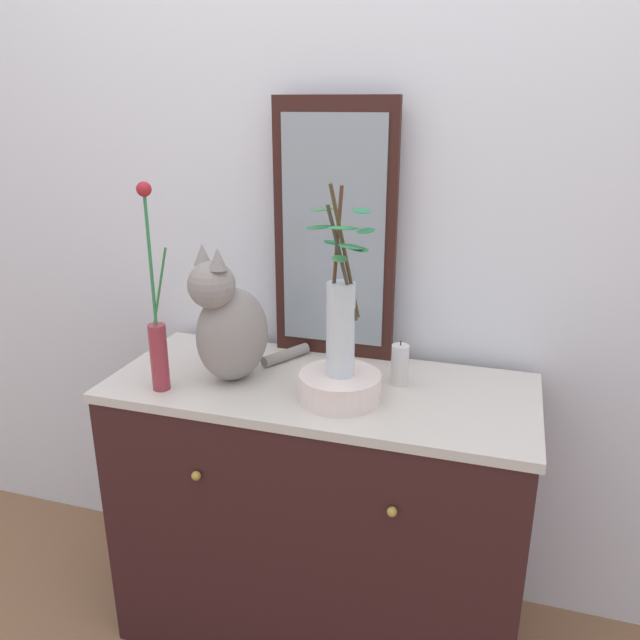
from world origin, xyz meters
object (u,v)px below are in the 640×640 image
object	(u,v)px
cat_sitting	(229,325)
sideboard	(320,511)
mirror_leaning	(334,232)
bowl_porcelain	(340,387)
vase_slim_green	(157,336)
candle_pillar	(400,365)
vase_glass_clear	(341,317)

from	to	relation	value
cat_sitting	sideboard	bearing A→B (deg)	9.98
mirror_leaning	bowl_porcelain	distance (m)	0.45
vase_slim_green	mirror_leaning	bearing A→B (deg)	45.74
bowl_porcelain	candle_pillar	world-z (taller)	candle_pillar
sideboard	cat_sitting	xyz separation A→B (m)	(-0.24, -0.04, 0.56)
mirror_leaning	cat_sitting	bearing A→B (deg)	-128.90
cat_sitting	bowl_porcelain	distance (m)	0.34
bowl_porcelain	vase_glass_clear	distance (m)	0.19
sideboard	mirror_leaning	xyz separation A→B (m)	(-0.03, 0.22, 0.77)
vase_slim_green	vase_glass_clear	xyz separation A→B (m)	(0.46, 0.07, 0.07)
mirror_leaning	vase_glass_clear	size ratio (longest dim) A/B	1.54
sideboard	vase_slim_green	bearing A→B (deg)	-158.67
sideboard	vase_slim_green	size ratio (longest dim) A/B	2.11
cat_sitting	bowl_porcelain	size ratio (longest dim) A/B	1.81
vase_slim_green	vase_glass_clear	size ratio (longest dim) A/B	1.13
candle_pillar	mirror_leaning	bearing A→B (deg)	145.09
sideboard	cat_sitting	bearing A→B (deg)	-170.02
mirror_leaning	vase_glass_clear	bearing A→B (deg)	-70.99
cat_sitting	candle_pillar	size ratio (longest dim) A/B	3.06
vase_glass_clear	mirror_leaning	bearing A→B (deg)	109.01
candle_pillar	cat_sitting	bearing A→B (deg)	-166.84
sideboard	bowl_porcelain	size ratio (longest dim) A/B	5.46
vase_glass_clear	candle_pillar	world-z (taller)	vase_glass_clear
sideboard	vase_glass_clear	size ratio (longest dim) A/B	2.39
vase_glass_clear	candle_pillar	bearing A→B (deg)	47.68
candle_pillar	vase_slim_green	bearing A→B (deg)	-160.20
mirror_leaning	bowl_porcelain	world-z (taller)	mirror_leaning
sideboard	bowl_porcelain	distance (m)	0.45
sideboard	bowl_porcelain	xyz separation A→B (m)	(0.07, -0.07, 0.44)
mirror_leaning	vase_slim_green	xyz separation A→B (m)	(-0.36, -0.37, -0.22)
bowl_porcelain	vase_slim_green	bearing A→B (deg)	-170.43
mirror_leaning	cat_sitting	xyz separation A→B (m)	(-0.21, -0.26, -0.21)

